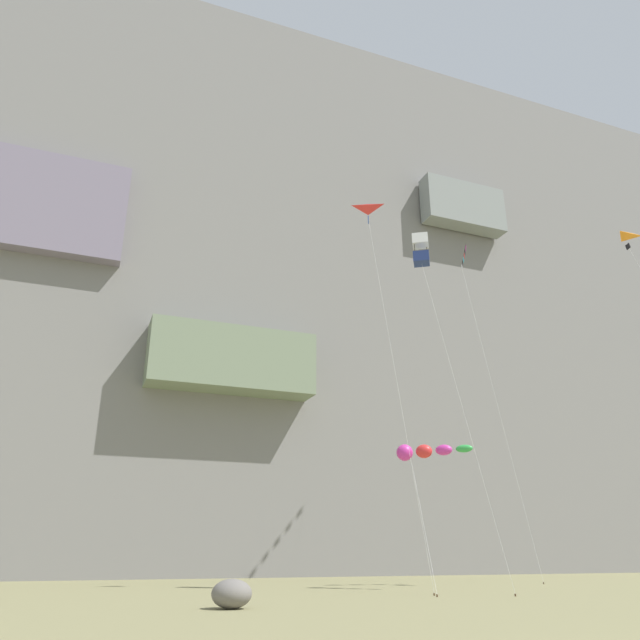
{
  "coord_description": "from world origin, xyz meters",
  "views": [
    {
      "loc": [
        -11.85,
        -8.64,
        1.95
      ],
      "look_at": [
        -0.01,
        22.06,
        14.5
      ],
      "focal_mm": 34.42,
      "sensor_mm": 36.0,
      "label": 1
    }
  ],
  "objects_px": {
    "kite_delta_low_center": "(628,256)",
    "kite_box_high_left": "(421,250)",
    "kite_windsock_mid_left": "(422,452)",
    "kite_delta_upper_left": "(370,229)",
    "kite_banner_far_left": "(469,278)",
    "boulder_foreground_right": "(232,594)"
  },
  "relations": [
    {
      "from": "kite_delta_low_center",
      "to": "kite_box_high_left",
      "type": "bearing_deg",
      "value": 168.65
    },
    {
      "from": "kite_box_high_left",
      "to": "kite_windsock_mid_left",
      "type": "distance_m",
      "value": 12.59
    },
    {
      "from": "kite_delta_low_center",
      "to": "kite_windsock_mid_left",
      "type": "distance_m",
      "value": 19.74
    },
    {
      "from": "kite_delta_upper_left",
      "to": "kite_delta_low_center",
      "type": "bearing_deg",
      "value": -15.84
    },
    {
      "from": "kite_banner_far_left",
      "to": "kite_delta_upper_left",
      "type": "distance_m",
      "value": 16.95
    },
    {
      "from": "kite_delta_low_center",
      "to": "boulder_foreground_right",
      "type": "bearing_deg",
      "value": -174.58
    },
    {
      "from": "boulder_foreground_right",
      "to": "kite_delta_low_center",
      "type": "xyz_separation_m",
      "value": [
        27.04,
        2.57,
        20.35
      ]
    },
    {
      "from": "kite_delta_upper_left",
      "to": "kite_delta_low_center",
      "type": "distance_m",
      "value": 17.79
    },
    {
      "from": "kite_banner_far_left",
      "to": "kite_windsock_mid_left",
      "type": "relative_size",
      "value": 3.28
    },
    {
      "from": "kite_banner_far_left",
      "to": "kite_delta_upper_left",
      "type": "xyz_separation_m",
      "value": [
        -14.07,
        -9.08,
        -2.63
      ]
    },
    {
      "from": "kite_windsock_mid_left",
      "to": "kite_box_high_left",
      "type": "bearing_deg",
      "value": -106.83
    },
    {
      "from": "kite_box_high_left",
      "to": "boulder_foreground_right",
      "type": "bearing_deg",
      "value": -156.51
    },
    {
      "from": "boulder_foreground_right",
      "to": "kite_box_high_left",
      "type": "height_order",
      "value": "kite_box_high_left"
    },
    {
      "from": "kite_delta_upper_left",
      "to": "kite_banner_far_left",
      "type": "bearing_deg",
      "value": 32.83
    },
    {
      "from": "kite_windsock_mid_left",
      "to": "kite_delta_upper_left",
      "type": "bearing_deg",
      "value": -168.15
    },
    {
      "from": "kite_box_high_left",
      "to": "kite_delta_low_center",
      "type": "bearing_deg",
      "value": -11.35
    },
    {
      "from": "kite_delta_upper_left",
      "to": "kite_box_high_left",
      "type": "relative_size",
      "value": 1.08
    },
    {
      "from": "boulder_foreground_right",
      "to": "kite_delta_upper_left",
      "type": "distance_m",
      "value": 24.87
    },
    {
      "from": "boulder_foreground_right",
      "to": "kite_delta_upper_left",
      "type": "xyz_separation_m",
      "value": [
        9.96,
        7.41,
        21.55
      ]
    },
    {
      "from": "kite_delta_upper_left",
      "to": "kite_windsock_mid_left",
      "type": "relative_size",
      "value": 2.76
    },
    {
      "from": "boulder_foreground_right",
      "to": "kite_delta_low_center",
      "type": "relative_size",
      "value": 0.1
    },
    {
      "from": "boulder_foreground_right",
      "to": "kite_delta_low_center",
      "type": "distance_m",
      "value": 33.94
    }
  ]
}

